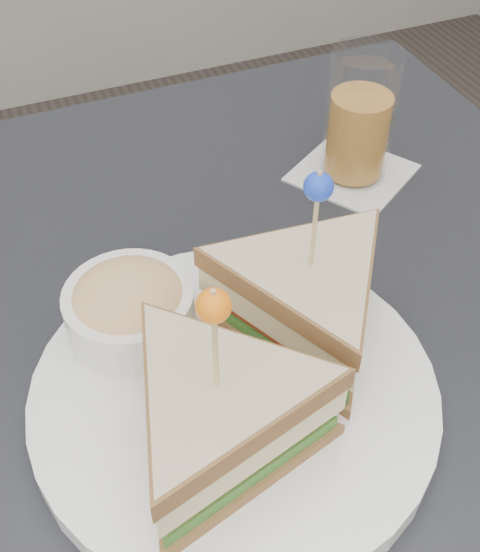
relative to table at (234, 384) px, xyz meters
name	(u,v)px	position (x,y,z in m)	size (l,w,h in m)	color
table	(234,384)	(0.00, 0.00, 0.00)	(0.80, 0.80, 0.75)	black
plate_meal	(244,358)	(-0.02, -0.07, 0.12)	(0.37, 0.37, 0.18)	white
drink_set	(359,124)	(0.20, 0.15, 0.14)	(0.15, 0.15, 0.14)	silver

